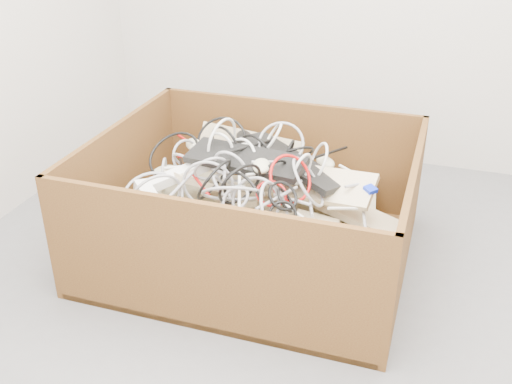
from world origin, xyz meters
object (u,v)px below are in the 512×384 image
(cardboard_box, at_px, (250,228))
(vga_plug, at_px, (370,189))
(power_strip_left, at_px, (174,177))
(power_strip_right, at_px, (154,205))

(cardboard_box, xyz_separation_m, vga_plug, (0.48, 0.05, 0.24))
(cardboard_box, height_order, power_strip_left, cardboard_box)
(power_strip_left, height_order, power_strip_right, power_strip_left)
(cardboard_box, bearing_deg, vga_plug, 6.17)
(vga_plug, bearing_deg, power_strip_right, -114.74)
(power_strip_right, bearing_deg, power_strip_left, 134.65)
(power_strip_right, bearing_deg, cardboard_box, 86.05)
(power_strip_left, height_order, vga_plug, power_strip_left)
(vga_plug, bearing_deg, cardboard_box, -131.64)
(power_strip_left, relative_size, vga_plug, 6.68)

